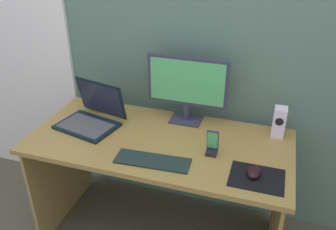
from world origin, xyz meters
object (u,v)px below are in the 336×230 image
object	(u,v)px
monitor	(187,86)
mouse	(254,172)
phone_in_dock	(212,146)
speaker_right	(279,122)
laptop	(92,116)
fishbowl	(100,98)
keyboard_external	(152,161)

from	to	relation	value
monitor	mouse	size ratio (longest dim) A/B	4.65
phone_in_dock	speaker_right	bearing A→B (deg)	42.54
speaker_right	mouse	bearing A→B (deg)	-102.40
laptop	phone_in_dock	world-z (taller)	laptop
monitor	laptop	size ratio (longest dim) A/B	1.22
mouse	fishbowl	bearing A→B (deg)	158.96
laptop	speaker_right	bearing A→B (deg)	10.81
monitor	laptop	distance (m)	0.58
monitor	phone_in_dock	xyz separation A→B (m)	(0.21, -0.29, -0.17)
keyboard_external	mouse	size ratio (longest dim) A/B	3.72
keyboard_external	phone_in_dock	distance (m)	0.31
speaker_right	keyboard_external	distance (m)	0.73
mouse	speaker_right	bearing A→B (deg)	78.30
keyboard_external	mouse	xyz separation A→B (m)	(0.49, 0.04, 0.02)
monitor	fishbowl	distance (m)	0.58
fishbowl	laptop	bearing A→B (deg)	-76.95
keyboard_external	phone_in_dock	bearing A→B (deg)	27.05
speaker_right	fishbowl	size ratio (longest dim) A/B	1.18
speaker_right	fishbowl	bearing A→B (deg)	-179.94
speaker_right	fishbowl	xyz separation A→B (m)	(-1.08, -0.00, -0.02)
phone_in_dock	fishbowl	bearing A→B (deg)	159.92
keyboard_external	phone_in_dock	world-z (taller)	phone_in_dock
speaker_right	monitor	bearing A→B (deg)	179.12
keyboard_external	laptop	bearing A→B (deg)	148.73
laptop	keyboard_external	xyz separation A→B (m)	(0.46, -0.24, -0.04)
monitor	laptop	world-z (taller)	monitor
speaker_right	laptop	distance (m)	1.05
keyboard_external	mouse	bearing A→B (deg)	1.42
laptop	monitor	bearing A→B (deg)	21.87
keyboard_external	mouse	distance (m)	0.49
laptop	phone_in_dock	distance (m)	0.73
keyboard_external	phone_in_dock	xyz separation A→B (m)	(0.26, 0.16, 0.04)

